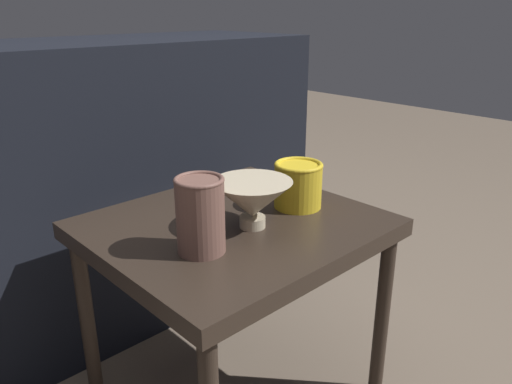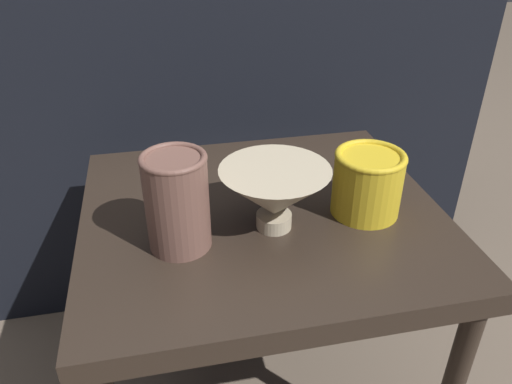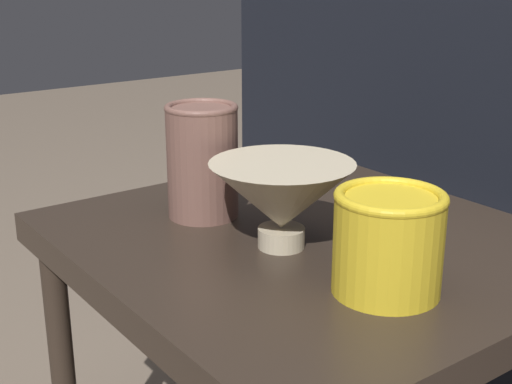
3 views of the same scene
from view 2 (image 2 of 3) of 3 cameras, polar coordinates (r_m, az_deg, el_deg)
The scene contains 5 objects.
table at distance 0.90m, azimuth 0.69°, elevation -5.06°, with size 0.62×0.56×0.50m.
couch_backdrop at distance 1.44m, azimuth -4.66°, elevation 9.02°, with size 1.32×0.50×0.87m.
bowl at distance 0.79m, azimuth 2.14°, elevation -0.13°, with size 0.18×0.18×0.11m.
vase_textured_left at distance 0.75m, azimuth -9.02°, elevation -0.98°, with size 0.10×0.10×0.16m.
vase_colorful_right at distance 0.86m, azimuth 12.63°, elevation 1.13°, with size 0.12×0.12×0.11m.
Camera 2 is at (-0.16, -0.71, 0.98)m, focal length 35.00 mm.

